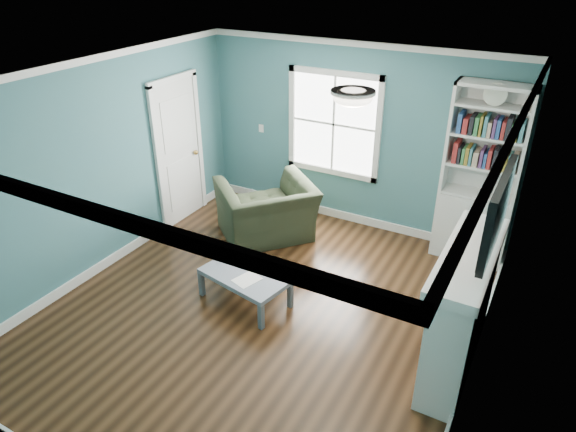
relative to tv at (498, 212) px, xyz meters
The scene contains 13 objects.
floor 2.80m from the tv, behind, with size 5.00×5.00×0.00m, color black.
room_walls 2.21m from the tv, behind, with size 5.00×5.00×5.00m.
trim 2.26m from the tv, behind, with size 4.50×5.00×2.60m.
window 3.40m from the tv, 137.57° to the left, with size 1.40×0.06×1.50m.
bookshelf 2.29m from the tv, 101.57° to the left, with size 0.90×0.35×2.31m.
fireplace 1.10m from the tv, behind, with size 0.44×1.58×1.30m.
tv is the anchor object (origin of this frame).
door 4.63m from the tv, 164.80° to the left, with size 0.12×0.98×2.17m.
ceiling_fixture 1.54m from the tv, behind, with size 0.38×0.38×0.15m.
light_switch 4.38m from the tv, 148.30° to the left, with size 0.08×0.01×0.12m, color white.
recliner 3.50m from the tv, 156.98° to the left, with size 1.24×0.81×1.08m, color #222B1B.
coffee_table 2.85m from the tv, behind, with size 1.09×0.73×0.36m.
paper_sheet 2.76m from the tv, behind, with size 0.23×0.29×0.00m, color white.
Camera 1 is at (2.48, -3.92, 3.68)m, focal length 32.00 mm.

